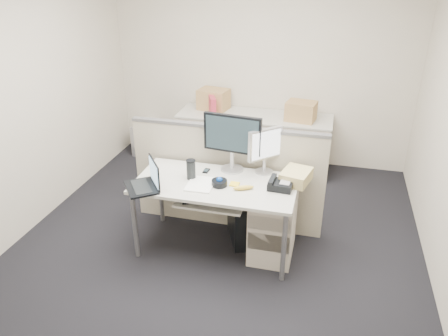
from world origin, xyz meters
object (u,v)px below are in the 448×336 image
(laptop, at_px, (140,176))
(desk, at_px, (216,189))
(desk_phone, at_px, (281,185))
(monitor_main, at_px, (232,143))

(laptop, bearing_deg, desk, 78.18)
(laptop, xyz_separation_m, desk_phone, (1.22, 0.31, -0.10))
(laptop, height_order, desk_phone, laptop)
(desk, height_order, laptop, laptop)
(desk, height_order, desk_phone, desk_phone)
(desk, xyz_separation_m, desk_phone, (0.60, 0.03, 0.10))
(laptop, distance_m, desk_phone, 1.26)
(desk_phone, bearing_deg, monitor_main, 156.48)
(monitor_main, bearing_deg, desk_phone, -20.68)
(monitor_main, xyz_separation_m, desk_phone, (0.51, -0.27, -0.25))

